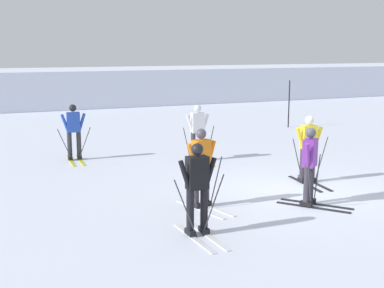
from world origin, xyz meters
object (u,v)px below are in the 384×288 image
skier_purple (310,164)px  trail_marker_pole (289,104)px  skier_yellow (308,147)px  skier_white (197,130)px  skier_orange (201,166)px  skier_blue (74,130)px  skier_black (197,187)px

skier_purple → trail_marker_pole: (5.83, 9.67, 0.09)m
skier_yellow → skier_white: (-1.57, 3.44, 0.04)m
skier_orange → skier_blue: bearing=106.1°
skier_black → skier_purple: 3.02m
skier_white → skier_yellow: bearing=-65.5°
skier_purple → skier_white: 5.09m
skier_black → skier_white: same height
skier_blue → skier_yellow: same height
skier_purple → skier_white: bearing=95.1°
skier_black → skier_blue: bearing=97.3°
skier_black → skier_yellow: 4.68m
skier_purple → trail_marker_pole: trail_marker_pole is taller
skier_orange → skier_yellow: (3.32, 0.83, 0.00)m
trail_marker_pole → skier_orange: bearing=-132.1°
skier_orange → trail_marker_pole: (8.03, 8.88, 0.09)m
skier_white → trail_marker_pole: 7.79m
skier_yellow → skier_white: 3.78m
skier_orange → skier_yellow: bearing=14.1°
skier_orange → skier_black: (-0.74, -1.50, -0.00)m
trail_marker_pole → skier_yellow: bearing=-120.4°
skier_orange → skier_purple: (2.20, -0.79, -0.00)m
skier_blue → skier_black: same height
skier_blue → trail_marker_pole: trail_marker_pole is taller
skier_blue → skier_white: size_ratio=1.00×
skier_black → trail_marker_pole: (8.77, 10.38, 0.09)m
skier_yellow → trail_marker_pole: trail_marker_pole is taller
trail_marker_pole → skier_blue: bearing=-162.4°
skier_blue → trail_marker_pole: bearing=17.6°
skier_orange → skier_white: size_ratio=1.00×
skier_black → trail_marker_pole: size_ratio=0.85×
skier_blue → skier_black: bearing=-82.7°
skier_purple → skier_white: size_ratio=1.00×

